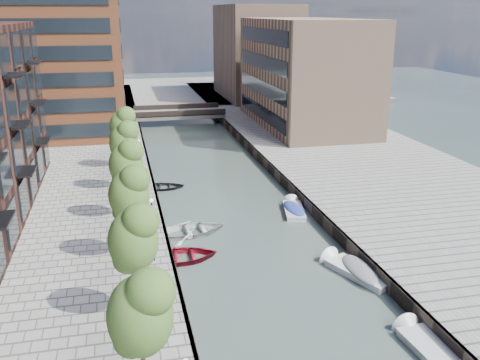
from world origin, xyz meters
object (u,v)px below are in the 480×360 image
object	(u,v)px
tree_2	(133,237)
sloop_4	(163,189)
tree_6	(122,125)
tree_5	(124,141)
tree_3	(129,192)
sloop_2	(180,260)
motorboat_2	(428,348)
car	(275,126)
motorboat_4	(354,270)
tree_4	(126,162)
bridge	(179,113)
motorboat_3	(293,209)
tree_1	(140,311)
sloop_3	(192,234)

from	to	relation	value
tree_2	sloop_4	xyz separation A→B (m)	(3.30, 23.17, -5.31)
tree_6	sloop_4	size ratio (longest dim) A/B	1.45
tree_5	tree_3	bearing A→B (deg)	-90.00
sloop_2	motorboat_2	xyz separation A→B (m)	(10.68, -12.62, 0.10)
sloop_2	car	xyz separation A→B (m)	(16.51, 33.58, 1.58)
tree_2	motorboat_4	xyz separation A→B (m)	(13.65, 3.43, -5.10)
tree_4	sloop_4	xyz separation A→B (m)	(3.30, 9.17, -5.31)
tree_3	motorboat_2	size ratio (longest dim) A/B	1.18
bridge	tree_2	world-z (taller)	tree_2
tree_6	motorboat_3	bearing A→B (deg)	-44.57
tree_3	sloop_4	xyz separation A→B (m)	(3.30, 16.17, -5.31)
sloop_2	tree_6	bearing A→B (deg)	8.45
tree_6	sloop_2	world-z (taller)	tree_6
tree_5	tree_1	bearing A→B (deg)	-90.00
sloop_3	car	world-z (taller)	car
tree_5	motorboat_4	size ratio (longest dim) A/B	1.10
sloop_2	motorboat_2	bearing A→B (deg)	-140.00
sloop_4	motorboat_4	world-z (taller)	motorboat_4
tree_4	tree_5	world-z (taller)	same
sloop_2	tree_1	bearing A→B (deg)	167.86
tree_3	motorboat_3	bearing A→B (deg)	30.25
motorboat_4	motorboat_3	bearing A→B (deg)	91.32
tree_2	sloop_3	world-z (taller)	tree_2
motorboat_2	motorboat_3	distance (m)	19.74
tree_5	motorboat_2	distance (m)	29.82
sloop_2	motorboat_3	world-z (taller)	motorboat_3
tree_1	tree_4	world-z (taller)	same
tree_3	sloop_2	distance (m)	6.19
tree_2	tree_5	bearing A→B (deg)	90.00
tree_2	motorboat_3	xyz separation A→B (m)	(13.39, 14.81, -5.13)
tree_5	motorboat_3	xyz separation A→B (m)	(13.39, -6.19, -5.13)
tree_2	tree_4	distance (m)	14.00
tree_1	tree_2	world-z (taller)	same
tree_5	car	distance (m)	28.45
tree_4	motorboat_4	bearing A→B (deg)	-37.75
tree_6	tree_2	bearing A→B (deg)	-90.00
tree_4	motorboat_2	bearing A→B (deg)	-53.95
sloop_4	tree_3	bearing A→B (deg)	172.41
bridge	motorboat_4	distance (m)	50.85
sloop_3	tree_4	bearing A→B (deg)	55.37
car	sloop_4	bearing A→B (deg)	-138.59
tree_3	sloop_3	world-z (taller)	tree_3
tree_1	tree_2	distance (m)	7.00
tree_4	sloop_3	size ratio (longest dim) A/B	1.15
tree_2	tree_3	distance (m)	7.00
sloop_4	car	distance (m)	24.42
tree_2	tree_4	bearing A→B (deg)	90.00
bridge	sloop_3	distance (m)	42.29
bridge	motorboat_2	distance (m)	59.18
sloop_4	motorboat_3	distance (m)	13.11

